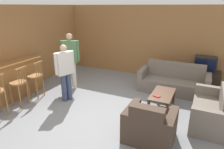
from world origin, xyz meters
TOP-DOWN VIEW (x-y plane):
  - ground_plane at (0.00, 0.00)m, footprint 24.00×24.00m
  - wall_back at (0.00, 3.64)m, footprint 9.40×0.08m
  - wall_left at (-3.19, 1.32)m, footprint 0.08×8.64m
  - bar_counter at (-2.85, -0.31)m, footprint 0.55×2.50m
  - bar_chair_mid at (-2.29, -0.27)m, footprint 0.45×0.45m
  - bar_chair_far at (-2.29, 0.32)m, footprint 0.46×0.46m
  - couch_far at (1.29, 2.43)m, footprint 2.07×0.84m
  - armchair_near at (1.27, -0.25)m, footprint 0.96×0.80m
  - loveseat_right at (2.40, 0.96)m, footprint 0.77×1.53m
  - coffee_table at (1.22, 1.14)m, footprint 0.52×1.01m
  - tv_unit at (2.11, 3.26)m, footprint 1.01×0.51m
  - tv at (2.11, 3.26)m, footprint 0.66×0.41m
  - book_on_table at (1.12, 0.91)m, footprint 0.19×0.16m
  - person_by_window at (-1.74, 1.30)m, footprint 0.54×0.34m
  - person_by_counter at (-1.33, 0.50)m, footprint 0.33×0.57m

SIDE VIEW (x-z plane):
  - ground_plane at x=0.00m, z-range 0.00..0.00m
  - tv_unit at x=2.11m, z-range 0.00..0.55m
  - loveseat_right at x=2.40m, z-range -0.12..0.73m
  - couch_far at x=1.29m, z-range -0.13..0.75m
  - armchair_near at x=1.27m, z-range -0.12..0.74m
  - coffee_table at x=1.22m, z-range 0.15..0.59m
  - book_on_table at x=1.12m, z-range 0.44..0.46m
  - bar_counter at x=-2.85m, z-range 0.00..1.07m
  - bar_chair_mid at x=-2.29m, z-range 0.04..1.11m
  - bar_chair_far at x=-2.29m, z-range 0.04..1.11m
  - tv at x=2.11m, z-range 0.55..1.03m
  - person_by_counter at x=-1.33m, z-range 0.10..1.70m
  - person_by_window at x=-1.74m, z-range 0.12..1.90m
  - wall_back at x=0.00m, z-range 0.00..2.60m
  - wall_left at x=-3.19m, z-range 0.00..2.60m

